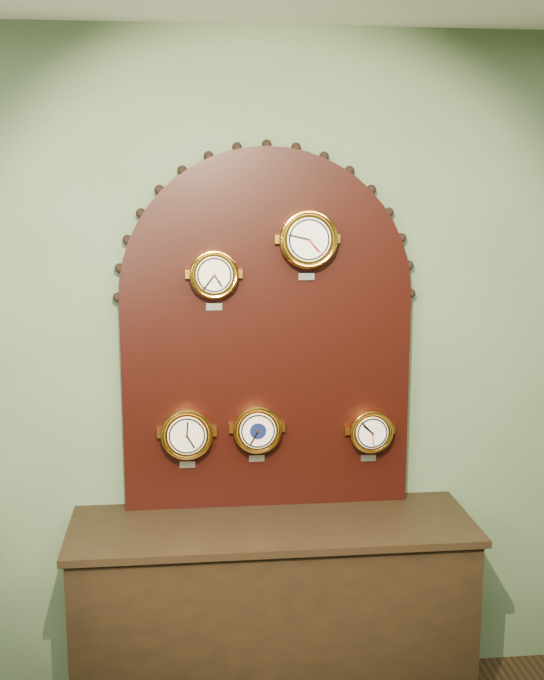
{
  "coord_description": "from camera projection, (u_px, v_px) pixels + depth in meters",
  "views": [
    {
      "loc": [
        -0.34,
        -0.97,
        2.18
      ],
      "look_at": [
        0.0,
        2.25,
        1.58
      ],
      "focal_mm": 44.59,
      "sensor_mm": 36.0,
      "label": 1
    }
  ],
  "objects": [
    {
      "name": "roman_clock",
      "position": [
        214.0,
        274.0,
        3.36
      ],
      "size": [
        0.2,
        0.08,
        0.25
      ],
      "color": "gold",
      "rests_on": "display_board"
    },
    {
      "name": "arabic_clock",
      "position": [
        308.0,
        239.0,
        3.38
      ],
      "size": [
        0.24,
        0.08,
        0.29
      ],
      "color": "gold",
      "rests_on": "display_board"
    },
    {
      "name": "hygrometer",
      "position": [
        187.0,
        434.0,
        3.47
      ],
      "size": [
        0.21,
        0.08,
        0.27
      ],
      "color": "gold",
      "rests_on": "display_board"
    },
    {
      "name": "shop_counter",
      "position": [
        273.0,
        620.0,
        3.49
      ],
      "size": [
        1.6,
        0.5,
        0.8
      ],
      "primitive_type": "cube",
      "color": "black",
      "rests_on": "ground_plane"
    },
    {
      "name": "wall_back",
      "position": [
        266.0,
        371.0,
        3.58
      ],
      "size": [
        4.0,
        0.0,
        4.0
      ],
      "primitive_type": "plane",
      "rotation": [
        1.57,
        0.0,
        0.0
      ],
      "color": "#4B6142",
      "rests_on": "ground"
    },
    {
      "name": "barometer",
      "position": [
        257.0,
        429.0,
        3.5
      ],
      "size": [
        0.2,
        0.08,
        0.25
      ],
      "color": "gold",
      "rests_on": "display_board"
    },
    {
      "name": "display_board",
      "position": [
        267.0,
        320.0,
        3.49
      ],
      "size": [
        1.26,
        0.06,
        1.53
      ],
      "color": "black",
      "rests_on": "shop_counter"
    },
    {
      "name": "tide_clock",
      "position": [
        371.0,
        431.0,
        3.55
      ],
      "size": [
        0.18,
        0.08,
        0.24
      ],
      "color": "gold",
      "rests_on": "display_board"
    }
  ]
}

